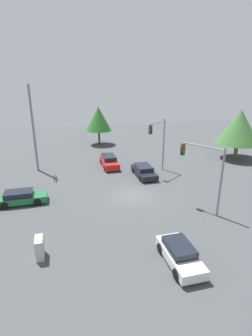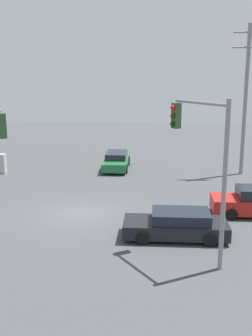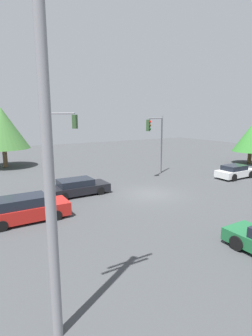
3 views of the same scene
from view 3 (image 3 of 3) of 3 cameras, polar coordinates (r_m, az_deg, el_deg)
ground_plane at (r=20.90m, az=5.38°, el=-5.66°), size 80.00×80.00×0.00m
sedan_red at (r=16.60m, az=-20.90°, el=-8.36°), size 4.77×1.95×1.49m
sedan_white at (r=28.11m, az=22.63°, el=-0.73°), size 4.14×1.86×1.31m
sedan_dark at (r=20.84m, az=-10.48°, el=-4.10°), size 4.72×2.07×1.27m
traffic_signal_main at (r=21.88m, az=-14.81°, el=6.54°), size 2.05×2.74×6.51m
traffic_signal_cross at (r=26.72m, az=6.67°, el=7.16°), size 3.54×2.36×6.08m
utility_pole_tall at (r=6.63m, az=-16.91°, el=6.48°), size 2.20×0.28×10.58m
tree_right at (r=34.24m, az=-25.31°, el=7.81°), size 5.96×5.96×7.03m
tree_left at (r=36.87m, az=25.63°, el=5.92°), size 4.42×4.42×5.05m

